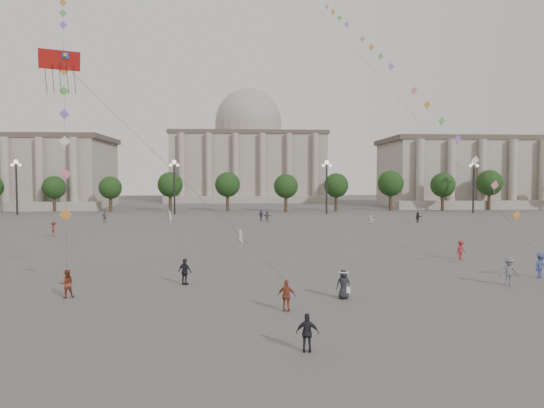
{
  "coord_description": "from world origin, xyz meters",
  "views": [
    {
      "loc": [
        -1.35,
        -25.5,
        6.98
      ],
      "look_at": [
        0.8,
        12.0,
        5.01
      ],
      "focal_mm": 32.0,
      "sensor_mm": 36.0,
      "label": 1
    }
  ],
  "objects": [
    {
      "name": "tourist_0",
      "position": [
        0.85,
        -0.47,
        0.83
      ],
      "size": [
        1.05,
        0.64,
        1.67
      ],
      "primitive_type": "imported",
      "rotation": [
        0.0,
        0.0,
        2.89
      ],
      "color": "brown",
      "rests_on": "ground"
    },
    {
      "name": "tourist_1",
      "position": [
        -5.26,
        6.28,
        0.87
      ],
      "size": [
        1.09,
        0.9,
        1.74
      ],
      "primitive_type": "imported",
      "rotation": [
        0.0,
        0.0,
        2.58
      ],
      "color": "black",
      "rests_on": "ground"
    },
    {
      "name": "lamp_post_far_east",
      "position": [
        45.0,
        70.0,
        7.35
      ],
      "size": [
        2.0,
        0.9,
        10.65
      ],
      "color": "#262628",
      "rests_on": "ground"
    },
    {
      "name": "person_crowd_13",
      "position": [
        -1.78,
        24.66,
        0.85
      ],
      "size": [
        0.74,
        0.7,
        1.7
      ],
      "primitive_type": "imported",
      "rotation": [
        0.0,
        0.0,
        2.5
      ],
      "color": "silver",
      "rests_on": "ground"
    },
    {
      "name": "kite_train_west",
      "position": [
        -21.4,
        30.53,
        26.24
      ],
      "size": [
        18.44,
        50.31,
        71.18
      ],
      "color": "#3F3F3F",
      "rests_on": "ground"
    },
    {
      "name": "kite_flyer_1",
      "position": [
        19.41,
        7.04,
        0.89
      ],
      "size": [
        1.33,
        1.12,
        1.79
      ],
      "primitive_type": "imported",
      "rotation": [
        0.0,
        0.0,
        0.48
      ],
      "color": "#394180",
      "rests_on": "ground"
    },
    {
      "name": "person_crowd_10",
      "position": [
        -13.06,
        51.53,
        0.85
      ],
      "size": [
        0.72,
        0.72,
        1.69
      ],
      "primitive_type": "imported",
      "rotation": [
        0.0,
        0.0,
        2.35
      ],
      "color": "white",
      "rests_on": "ground"
    },
    {
      "name": "hat_person",
      "position": [
        4.39,
        2.03,
        0.89
      ],
      "size": [
        0.88,
        0.62,
        1.7
      ],
      "color": "black",
      "rests_on": "ground"
    },
    {
      "name": "person_crowd_6",
      "position": [
        15.84,
        4.75,
        0.95
      ],
      "size": [
        1.32,
        0.87,
        1.91
      ],
      "primitive_type": "imported",
      "rotation": [
        0.0,
        0.0,
        6.14
      ],
      "color": "slate",
      "rests_on": "ground"
    },
    {
      "name": "ground",
      "position": [
        0.0,
        0.0,
        0.0
      ],
      "size": [
        360.0,
        360.0,
        0.0
      ],
      "primitive_type": "plane",
      "color": "#504D4B",
      "rests_on": "ground"
    },
    {
      "name": "tourist_4",
      "position": [
        1.16,
        -6.48,
        0.79
      ],
      "size": [
        0.97,
        0.51,
        1.59
      ],
      "primitive_type": "imported",
      "rotation": [
        0.0,
        0.0,
        3.0
      ],
      "color": "#222228",
      "rests_on": "ground"
    },
    {
      "name": "person_crowd_0",
      "position": [
        1.4,
        54.55,
        0.9
      ],
      "size": [
        1.14,
        0.77,
        1.79
      ],
      "primitive_type": "imported",
      "rotation": [
        0.0,
        0.0,
        0.34
      ],
      "color": "navy",
      "rests_on": "ground"
    },
    {
      "name": "person_crowd_16",
      "position": [
        -23.34,
        51.76,
        0.91
      ],
      "size": [
        1.1,
        0.56,
        1.81
      ],
      "primitive_type": "imported",
      "rotation": [
        0.0,
        0.0,
        6.17
      ],
      "color": "slate",
      "rests_on": "ground"
    },
    {
      "name": "kite_train_mid",
      "position": [
        12.82,
        36.8,
        25.1
      ],
      "size": [
        12.97,
        55.38,
        72.57
      ],
      "color": "#3F3F3F",
      "rests_on": "ground"
    },
    {
      "name": "person_crowd_12",
      "position": [
        2.35,
        53.16,
        0.87
      ],
      "size": [
        1.57,
        1.41,
        1.73
      ],
      "primitive_type": "imported",
      "rotation": [
        0.0,
        0.0,
        2.46
      ],
      "color": "slate",
      "rests_on": "ground"
    },
    {
      "name": "lamp_post_mid_west",
      "position": [
        -15.0,
        70.0,
        7.35
      ],
      "size": [
        2.0,
        0.9,
        10.65
      ],
      "color": "#262628",
      "rests_on": "ground"
    },
    {
      "name": "person_crowd_9",
      "position": [
        26.35,
        50.18,
        0.83
      ],
      "size": [
        1.53,
        1.31,
        1.66
      ],
      "primitive_type": "imported",
      "rotation": [
        0.0,
        0.0,
        0.64
      ],
      "color": "black",
      "rests_on": "ground"
    },
    {
      "name": "lamp_post_mid_east",
      "position": [
        15.0,
        70.0,
        7.35
      ],
      "size": [
        2.0,
        0.9,
        10.65
      ],
      "color": "#262628",
      "rests_on": "ground"
    },
    {
      "name": "person_crowd_8",
      "position": [
        17.28,
        14.93,
        0.86
      ],
      "size": [
        1.28,
        1.09,
        1.72
      ],
      "primitive_type": "imported",
      "rotation": [
        0.0,
        0.0,
        0.5
      ],
      "color": "maroon",
      "rests_on": "ground"
    },
    {
      "name": "person_crowd_7",
      "position": [
        17.16,
        44.41,
        0.81
      ],
      "size": [
        1.57,
        1.06,
        1.63
      ],
      "primitive_type": "imported",
      "rotation": [
        0.0,
        0.0,
        2.72
      ],
      "color": "white",
      "rests_on": "ground"
    },
    {
      "name": "kite_flyer_0",
      "position": [
        -11.76,
        3.24,
        0.83
      ],
      "size": [
        0.97,
        0.86,
        1.65
      ],
      "primitive_type": "imported",
      "rotation": [
        0.0,
        0.0,
        3.49
      ],
      "color": "brown",
      "rests_on": "ground"
    },
    {
      "name": "person_crowd_17",
      "position": [
        -24.34,
        34.09,
        0.92
      ],
      "size": [
        1.02,
        1.34,
        1.84
      ],
      "primitive_type": "imported",
      "rotation": [
        0.0,
        0.0,
        1.88
      ],
      "color": "maroon",
      "rests_on": "ground"
    },
    {
      "name": "tree_row",
      "position": [
        0.0,
        78.0,
        5.39
      ],
      "size": [
        137.12,
        5.12,
        8.0
      ],
      "color": "#332619",
      "rests_on": "ground"
    },
    {
      "name": "dragon_kite",
      "position": [
        -11.68,
        3.02,
        12.93
      ],
      "size": [
        7.47,
        2.41,
        17.88
      ],
      "color": "red",
      "rests_on": "ground"
    },
    {
      "name": "person_crowd_4",
      "position": [
        -14.02,
        56.49,
        0.89
      ],
      "size": [
        1.36,
        1.67,
        1.78
      ],
      "primitive_type": "imported",
      "rotation": [
        0.0,
        0.0,
        4.12
      ],
      "color": "#B5B6B2",
      "rests_on": "ground"
    },
    {
      "name": "lamp_post_far_west",
      "position": [
        -45.0,
        70.0,
        7.35
      ],
      "size": [
        2.0,
        0.9,
        10.65
      ],
      "color": "#262628",
      "rests_on": "ground"
    },
    {
      "name": "hall_east",
      "position": [
        75.0,
        93.89,
        8.43
      ],
      "size": [
        84.0,
        26.22,
        17.2
      ],
      "color": "gray",
      "rests_on": "ground"
    },
    {
      "name": "hall_central",
      "position": [
        0.0,
        129.22,
        14.23
      ],
      "size": [
        48.3,
        34.3,
        35.5
      ],
      "color": "gray",
      "rests_on": "ground"
    }
  ]
}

